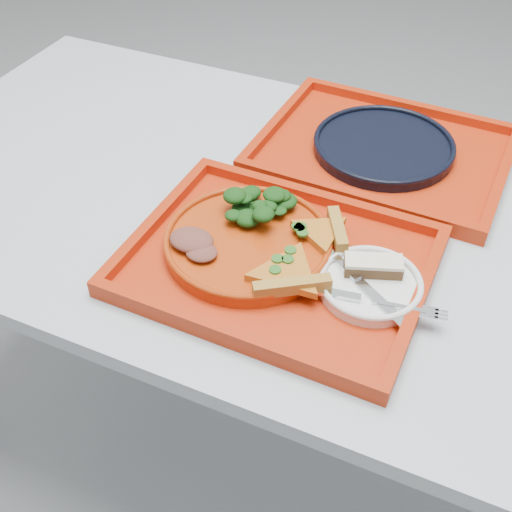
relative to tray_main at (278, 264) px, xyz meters
name	(u,v)px	position (x,y,z in m)	size (l,w,h in m)	color
ground	(293,445)	(0.00, 0.15, -0.76)	(10.00, 10.00, 0.00)	#979A9F
table	(308,244)	(0.00, 0.15, -0.08)	(1.60, 0.80, 0.75)	silver
tray_main	(278,264)	(0.00, 0.00, 0.00)	(0.45, 0.35, 0.01)	#B12509
tray_far	(382,154)	(0.06, 0.36, 0.00)	(0.45, 0.35, 0.01)	#B12509
dinner_plate	(248,243)	(-0.05, 0.01, 0.02)	(0.26, 0.26, 0.02)	#AD330B
side_plate	(370,286)	(0.14, 0.00, 0.01)	(0.15, 0.15, 0.01)	white
navy_plate	(383,147)	(0.06, 0.36, 0.01)	(0.26, 0.26, 0.02)	black
pizza_slice_a	(288,271)	(0.03, -0.04, 0.03)	(0.13, 0.11, 0.02)	orange
pizza_slice_b	(321,230)	(0.04, 0.07, 0.03)	(0.10, 0.09, 0.02)	orange
salad_heap	(255,202)	(-0.07, 0.07, 0.05)	(0.10, 0.09, 0.05)	black
meat_portion	(191,240)	(-0.13, -0.04, 0.03)	(0.07, 0.06, 0.02)	brown
dessert_bar	(373,266)	(0.14, 0.02, 0.03)	(0.09, 0.06, 0.02)	#452C17
knife	(364,286)	(0.14, -0.01, 0.02)	(0.18, 0.02, 0.01)	silver
fork	(371,301)	(0.16, -0.04, 0.02)	(0.18, 0.02, 0.01)	silver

